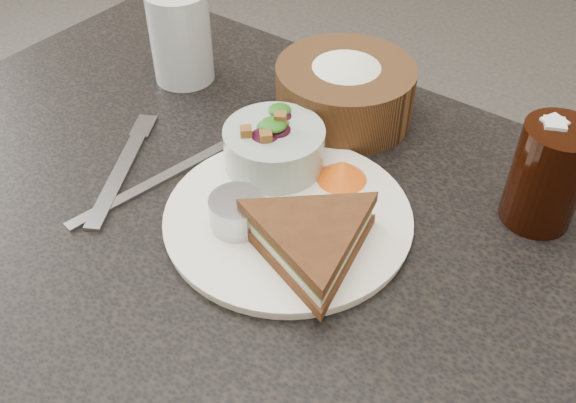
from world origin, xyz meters
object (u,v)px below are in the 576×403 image
(dinner_plate, at_px, (288,218))
(salad_bowl, at_px, (274,141))
(sandwich, at_px, (312,240))
(water_glass, at_px, (181,37))
(dressing_ramekin, at_px, (237,212))
(bread_basket, at_px, (345,83))
(dining_table, at_px, (253,396))
(cola_glass, at_px, (549,171))

(dinner_plate, distance_m, salad_bowl, 0.10)
(sandwich, bearing_deg, water_glass, 170.83)
(salad_bowl, height_order, dressing_ramekin, salad_bowl)
(salad_bowl, distance_m, water_glass, 0.25)
(bread_basket, bearing_deg, dressing_ramekin, -83.75)
(dinner_plate, xyz_separation_m, sandwich, (0.05, -0.04, 0.03))
(dining_table, relative_size, cola_glass, 7.69)
(dinner_plate, relative_size, bread_basket, 1.49)
(dining_table, bearing_deg, water_glass, 144.56)
(dressing_ramekin, bearing_deg, dining_table, 126.39)
(sandwich, height_order, bread_basket, bread_basket)
(sandwich, distance_m, dressing_ramekin, 0.09)
(dinner_plate, height_order, bread_basket, bread_basket)
(salad_bowl, bearing_deg, sandwich, -38.65)
(dinner_plate, xyz_separation_m, dressing_ramekin, (-0.03, -0.04, 0.02))
(water_glass, bearing_deg, salad_bowl, -21.88)
(dinner_plate, bearing_deg, cola_glass, 38.18)
(bread_basket, bearing_deg, sandwich, -64.32)
(salad_bowl, bearing_deg, dining_table, -79.87)
(cola_glass, bearing_deg, dressing_ramekin, -139.33)
(salad_bowl, relative_size, bread_basket, 0.66)
(dining_table, relative_size, dressing_ramekin, 16.97)
(bread_basket, distance_m, water_glass, 0.24)
(dinner_plate, xyz_separation_m, salad_bowl, (-0.06, 0.06, 0.04))
(dining_table, xyz_separation_m, cola_glass, (0.26, 0.19, 0.44))
(bread_basket, height_order, cola_glass, cola_glass)
(dressing_ramekin, bearing_deg, dinner_plate, 52.96)
(dressing_ramekin, relative_size, bread_basket, 0.33)
(sandwich, xyz_separation_m, dressing_ramekin, (-0.09, -0.01, -0.00))
(bread_basket, distance_m, cola_glass, 0.28)
(dining_table, height_order, sandwich, sandwich)
(sandwich, bearing_deg, bread_basket, 134.73)
(bread_basket, height_order, water_glass, water_glass)
(sandwich, relative_size, water_glass, 1.32)
(dinner_plate, distance_m, dressing_ramekin, 0.06)
(sandwich, relative_size, dressing_ramekin, 2.83)
(dining_table, relative_size, salad_bowl, 8.58)
(dressing_ramekin, height_order, cola_glass, cola_glass)
(dinner_plate, distance_m, sandwich, 0.07)
(dressing_ramekin, height_order, water_glass, water_glass)
(sandwich, distance_m, water_glass, 0.40)
(dinner_plate, height_order, sandwich, sandwich)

